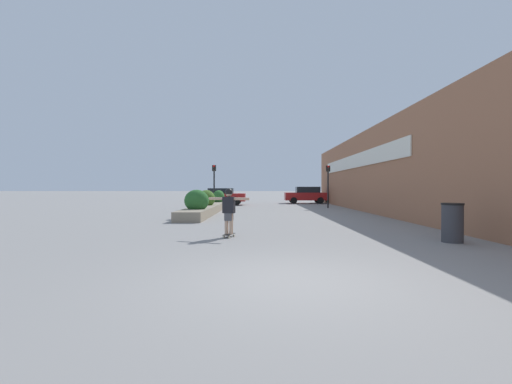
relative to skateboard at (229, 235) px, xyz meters
The scene contains 10 objects.
ground_plane 5.13m from the skateboard, 73.88° to the right, with size 300.00×300.00×0.00m, color gray.
building_wall_right 10.89m from the skateboard, 42.19° to the left, with size 0.67×38.08×5.12m.
planter_box 10.76m from the skateboard, 102.06° to the left, with size 1.28×12.84×1.43m.
skateboard is the anchor object (origin of this frame).
skateboarder 0.89m from the skateboard, 75.96° to the right, with size 1.29×0.46×1.42m.
trash_bin 6.44m from the skateboard, ahead, with size 0.58×0.58×1.10m.
car_leftmost 23.64m from the skateboard, 76.48° to the left, with size 4.09×1.90×1.63m.
car_center_left 19.77m from the skateboard, 96.79° to the left, with size 3.95×1.86×1.49m.
traffic_light_left 15.61m from the skateboard, 99.30° to the left, with size 0.28×0.30×3.25m.
traffic_light_right 16.54m from the skateboard, 68.16° to the left, with size 0.28×0.30×3.21m.
Camera 1 is at (-0.47, -5.61, 1.53)m, focal length 24.00 mm.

